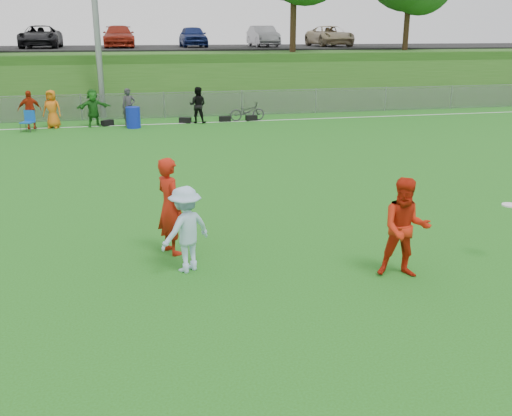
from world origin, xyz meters
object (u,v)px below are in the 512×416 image
object	(u,v)px
player_red_left	(170,206)
player_blue	(186,229)
player_red_center	(405,228)
bicycle	(247,111)
frisbee	(510,205)
recycling_bin	(133,117)

from	to	relation	value
player_red_left	player_blue	bearing A→B (deg)	167.19
player_red_center	player_blue	world-z (taller)	player_red_center
bicycle	frisbee	bearing A→B (deg)	-179.87
frisbee	player_blue	bearing A→B (deg)	171.96
bicycle	player_red_center	bearing A→B (deg)	173.16
frisbee	bicycle	size ratio (longest dim) A/B	0.17
player_red_left	recycling_bin	distance (m)	15.64
player_blue	player_red_center	bearing A→B (deg)	131.12
player_red_center	player_red_left	bearing A→B (deg)	169.85
player_red_center	recycling_bin	xyz separation A→B (m)	(-4.33, 17.69, -0.44)
player_red_left	recycling_bin	size ratio (longest dim) A/B	2.05
recycling_bin	bicycle	size ratio (longest dim) A/B	0.55
recycling_bin	frisbee	bearing A→B (deg)	-69.30
recycling_bin	player_red_left	bearing A→B (deg)	-88.58
player_blue	bicycle	bearing A→B (deg)	-137.89
player_blue	bicycle	xyz separation A→B (m)	(4.88, 17.54, -0.35)
player_red_center	bicycle	xyz separation A→B (m)	(1.13, 18.65, -0.46)
player_red_center	recycling_bin	distance (m)	18.22
frisbee	recycling_bin	size ratio (longest dim) A/B	0.31
player_blue	frisbee	bearing A→B (deg)	139.61
player_red_center	player_blue	bearing A→B (deg)	-179.06
player_red_center	bicycle	world-z (taller)	player_red_center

